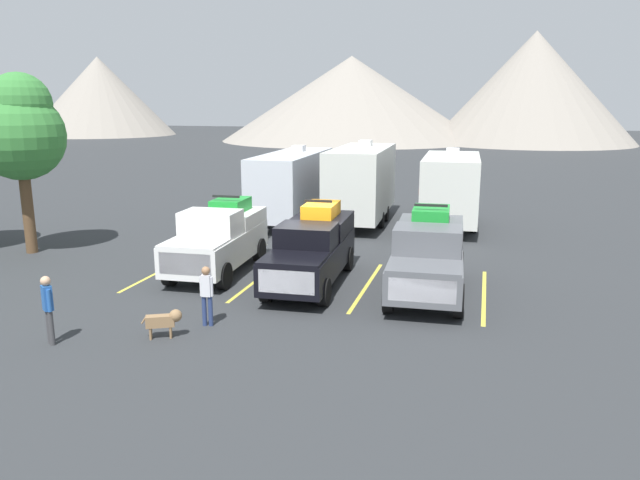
{
  "coord_description": "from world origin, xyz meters",
  "views": [
    {
      "loc": [
        5.3,
        -18.82,
        5.81
      ],
      "look_at": [
        0.0,
        0.66,
        1.2
      ],
      "focal_mm": 34.01,
      "sensor_mm": 36.0,
      "label": 1
    }
  ],
  "objects_px": {
    "pickup_truck_a": "(219,238)",
    "camper_trailer_b": "(361,181)",
    "person_a": "(48,305)",
    "dog": "(166,320)",
    "person_b": "(207,292)",
    "pickup_truck_c": "(428,254)",
    "camper_trailer_a": "(292,182)",
    "pickup_truck_b": "(312,248)",
    "camper_trailer_c": "(451,187)"
  },
  "relations": [
    {
      "from": "pickup_truck_a",
      "to": "person_b",
      "type": "relative_size",
      "value": 3.26
    },
    {
      "from": "camper_trailer_a",
      "to": "camper_trailer_b",
      "type": "relative_size",
      "value": 1.1
    },
    {
      "from": "camper_trailer_b",
      "to": "pickup_truck_b",
      "type": "bearing_deg",
      "value": -87.49
    },
    {
      "from": "person_a",
      "to": "dog",
      "type": "xyz_separation_m",
      "value": [
        2.52,
        1.11,
        -0.52
      ]
    },
    {
      "from": "pickup_truck_c",
      "to": "camper_trailer_c",
      "type": "distance_m",
      "value": 10.2
    },
    {
      "from": "pickup_truck_c",
      "to": "camper_trailer_c",
      "type": "relative_size",
      "value": 0.77
    },
    {
      "from": "camper_trailer_b",
      "to": "pickup_truck_c",
      "type": "bearing_deg",
      "value": -67.8
    },
    {
      "from": "dog",
      "to": "camper_trailer_a",
      "type": "bearing_deg",
      "value": 96.0
    },
    {
      "from": "camper_trailer_b",
      "to": "person_b",
      "type": "bearing_deg",
      "value": -94.47
    },
    {
      "from": "person_b",
      "to": "dog",
      "type": "distance_m",
      "value": 1.31
    },
    {
      "from": "pickup_truck_a",
      "to": "person_b",
      "type": "bearing_deg",
      "value": -69.03
    },
    {
      "from": "pickup_truck_a",
      "to": "camper_trailer_b",
      "type": "relative_size",
      "value": 0.63
    },
    {
      "from": "person_b",
      "to": "camper_trailer_c",
      "type": "bearing_deg",
      "value": 69.79
    },
    {
      "from": "pickup_truck_a",
      "to": "dog",
      "type": "xyz_separation_m",
      "value": [
        1.27,
        -6.03,
        -0.72
      ]
    },
    {
      "from": "pickup_truck_a",
      "to": "dog",
      "type": "relative_size",
      "value": 5.69
    },
    {
      "from": "pickup_truck_c",
      "to": "camper_trailer_c",
      "type": "xyz_separation_m",
      "value": [
        0.06,
        10.18,
        0.71
      ]
    },
    {
      "from": "pickup_truck_c",
      "to": "camper_trailer_a",
      "type": "xyz_separation_m",
      "value": [
        -7.61,
        10.04,
        0.7
      ]
    },
    {
      "from": "person_b",
      "to": "pickup_truck_b",
      "type": "bearing_deg",
      "value": 70.66
    },
    {
      "from": "camper_trailer_c",
      "to": "person_b",
      "type": "relative_size",
      "value": 4.53
    },
    {
      "from": "camper_trailer_c",
      "to": "person_a",
      "type": "xyz_separation_m",
      "value": [
        -8.56,
        -16.82,
        -0.95
      ]
    },
    {
      "from": "pickup_truck_c",
      "to": "dog",
      "type": "xyz_separation_m",
      "value": [
        -5.98,
        -5.53,
        -0.76
      ]
    },
    {
      "from": "camper_trailer_b",
      "to": "camper_trailer_c",
      "type": "relative_size",
      "value": 1.13
    },
    {
      "from": "pickup_truck_a",
      "to": "camper_trailer_b",
      "type": "distance_m",
      "value": 10.26
    },
    {
      "from": "camper_trailer_b",
      "to": "dog",
      "type": "relative_size",
      "value": 8.98
    },
    {
      "from": "pickup_truck_a",
      "to": "pickup_truck_c",
      "type": "bearing_deg",
      "value": -3.94
    },
    {
      "from": "pickup_truck_a",
      "to": "camper_trailer_a",
      "type": "distance_m",
      "value": 9.57
    },
    {
      "from": "pickup_truck_c",
      "to": "camper_trailer_b",
      "type": "distance_m",
      "value": 11.1
    },
    {
      "from": "camper_trailer_a",
      "to": "dog",
      "type": "distance_m",
      "value": 15.72
    },
    {
      "from": "camper_trailer_a",
      "to": "person_b",
      "type": "xyz_separation_m",
      "value": [
        2.28,
        -14.52,
        -1.0
      ]
    },
    {
      "from": "dog",
      "to": "pickup_truck_a",
      "type": "bearing_deg",
      "value": 101.89
    },
    {
      "from": "pickup_truck_b",
      "to": "camper_trailer_a",
      "type": "height_order",
      "value": "camper_trailer_a"
    },
    {
      "from": "pickup_truck_c",
      "to": "pickup_truck_b",
      "type": "bearing_deg",
      "value": 178.96
    },
    {
      "from": "pickup_truck_b",
      "to": "pickup_truck_c",
      "type": "height_order",
      "value": "pickup_truck_c"
    },
    {
      "from": "person_a",
      "to": "person_b",
      "type": "relative_size",
      "value": 1.06
    },
    {
      "from": "pickup_truck_b",
      "to": "pickup_truck_c",
      "type": "distance_m",
      "value": 3.74
    },
    {
      "from": "camper_trailer_a",
      "to": "person_a",
      "type": "height_order",
      "value": "camper_trailer_a"
    },
    {
      "from": "camper_trailer_a",
      "to": "camper_trailer_c",
      "type": "bearing_deg",
      "value": 1.05
    },
    {
      "from": "pickup_truck_a",
      "to": "camper_trailer_b",
      "type": "bearing_deg",
      "value": 72.57
    },
    {
      "from": "pickup_truck_b",
      "to": "camper_trailer_c",
      "type": "height_order",
      "value": "camper_trailer_c"
    },
    {
      "from": "camper_trailer_b",
      "to": "person_a",
      "type": "xyz_separation_m",
      "value": [
        -4.32,
        -16.9,
        -1.09
      ]
    },
    {
      "from": "person_a",
      "to": "person_b",
      "type": "bearing_deg",
      "value": 34.31
    },
    {
      "from": "pickup_truck_a",
      "to": "camper_trailer_c",
      "type": "relative_size",
      "value": 0.72
    },
    {
      "from": "camper_trailer_b",
      "to": "person_b",
      "type": "height_order",
      "value": "camper_trailer_b"
    },
    {
      "from": "camper_trailer_c",
      "to": "pickup_truck_b",
      "type": "bearing_deg",
      "value": -110.6
    },
    {
      "from": "pickup_truck_b",
      "to": "camper_trailer_c",
      "type": "relative_size",
      "value": 0.8
    },
    {
      "from": "camper_trailer_c",
      "to": "person_b",
      "type": "xyz_separation_m",
      "value": [
        -5.4,
        -14.66,
        -1.01
      ]
    },
    {
      "from": "camper_trailer_a",
      "to": "dog",
      "type": "relative_size",
      "value": 9.89
    },
    {
      "from": "pickup_truck_c",
      "to": "dog",
      "type": "height_order",
      "value": "pickup_truck_c"
    },
    {
      "from": "camper_trailer_c",
      "to": "person_a",
      "type": "relative_size",
      "value": 4.26
    },
    {
      "from": "camper_trailer_c",
      "to": "pickup_truck_c",
      "type": "bearing_deg",
      "value": -90.35
    }
  ]
}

